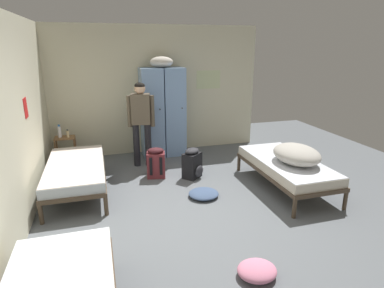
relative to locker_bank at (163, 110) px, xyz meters
name	(u,v)px	position (x,y,z in m)	size (l,w,h in m)	color
ground_plane	(198,214)	(-0.07, -2.71, -0.97)	(9.57, 9.57, 0.00)	slate
room_backdrop	(96,108)	(-1.34, -1.41, 0.38)	(4.54, 6.04, 2.70)	beige
locker_bank	(163,110)	(0.00, 0.00, 0.00)	(0.90, 0.55, 2.07)	#7A9ECC
shelf_unit	(66,148)	(-1.98, -0.10, -0.62)	(0.38, 0.30, 0.57)	brown
bed_right	(286,166)	(1.60, -2.26, -0.59)	(0.90, 1.90, 0.49)	#473828
bed_left_rear	(76,170)	(-1.73, -1.45, -0.59)	(0.90, 1.90, 0.49)	#473828
bedding_heap	(297,154)	(1.66, -2.43, -0.33)	(0.67, 0.86, 0.29)	#B7B2A8
person_traveler	(141,117)	(-0.53, -0.56, 0.01)	(0.51, 0.27, 1.63)	black
water_bottle	(59,132)	(-2.06, -0.08, -0.29)	(0.07, 0.07, 0.25)	white
lotion_bottle	(68,134)	(-1.91, -0.14, -0.33)	(0.05, 0.05, 0.16)	beige
backpack_black	(193,164)	(0.24, -1.42, -0.71)	(0.42, 0.42, 0.55)	black
backpack_maroon	(156,163)	(-0.38, -1.20, -0.71)	(0.36, 0.38, 0.55)	maroon
clothes_pile_pink	(257,271)	(0.13, -4.11, -0.90)	(0.42, 0.37, 0.14)	pink
clothes_pile_denim	(204,194)	(0.18, -2.22, -0.92)	(0.48, 0.46, 0.10)	#42567A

